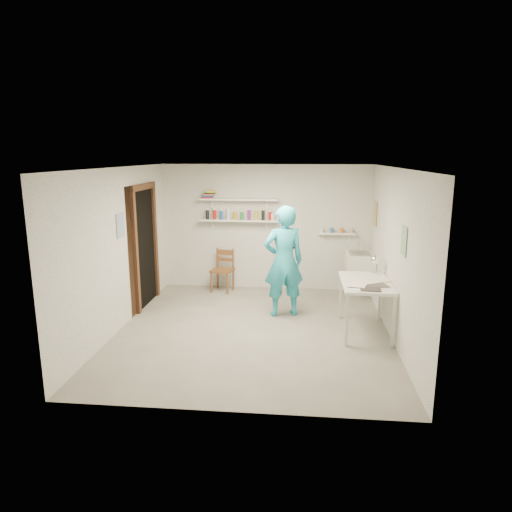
# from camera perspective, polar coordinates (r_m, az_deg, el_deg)

# --- Properties ---
(floor) EXTENTS (4.00, 4.50, 0.02)m
(floor) POSITION_cam_1_polar(r_m,az_deg,el_deg) (6.95, -0.33, -9.28)
(floor) COLOR slate
(floor) RESTS_ON ground
(ceiling) EXTENTS (4.00, 4.50, 0.02)m
(ceiling) POSITION_cam_1_polar(r_m,az_deg,el_deg) (6.45, -0.35, 11.08)
(ceiling) COLOR silver
(ceiling) RESTS_ON wall_back
(wall_back) EXTENTS (4.00, 0.02, 2.40)m
(wall_back) POSITION_cam_1_polar(r_m,az_deg,el_deg) (8.81, 1.18, 3.59)
(wall_back) COLOR silver
(wall_back) RESTS_ON ground
(wall_front) EXTENTS (4.00, 0.02, 2.40)m
(wall_front) POSITION_cam_1_polar(r_m,az_deg,el_deg) (4.43, -3.38, -5.60)
(wall_front) COLOR silver
(wall_front) RESTS_ON ground
(wall_left) EXTENTS (0.02, 4.50, 2.40)m
(wall_left) POSITION_cam_1_polar(r_m,az_deg,el_deg) (7.09, -16.72, 0.83)
(wall_left) COLOR silver
(wall_left) RESTS_ON ground
(wall_right) EXTENTS (0.02, 4.50, 2.40)m
(wall_right) POSITION_cam_1_polar(r_m,az_deg,el_deg) (6.70, 17.02, 0.14)
(wall_right) COLOR silver
(wall_right) RESTS_ON ground
(doorway_recess) EXTENTS (0.02, 0.90, 2.00)m
(doorway_recess) POSITION_cam_1_polar(r_m,az_deg,el_deg) (8.08, -13.72, 0.96)
(doorway_recess) COLOR black
(doorway_recess) RESTS_ON wall_left
(corridor_box) EXTENTS (1.40, 1.50, 2.10)m
(corridor_box) POSITION_cam_1_polar(r_m,az_deg,el_deg) (8.33, -18.35, 1.37)
(corridor_box) COLOR brown
(corridor_box) RESTS_ON ground
(door_lintel) EXTENTS (0.06, 1.05, 0.10)m
(door_lintel) POSITION_cam_1_polar(r_m,az_deg,el_deg) (7.94, -13.98, 8.40)
(door_lintel) COLOR brown
(door_lintel) RESTS_ON wall_left
(door_jamb_near) EXTENTS (0.06, 0.10, 2.00)m
(door_jamb_near) POSITION_cam_1_polar(r_m,az_deg,el_deg) (7.62, -14.80, 0.20)
(door_jamb_near) COLOR brown
(door_jamb_near) RESTS_ON ground
(door_jamb_far) EXTENTS (0.06, 0.10, 2.00)m
(door_jamb_far) POSITION_cam_1_polar(r_m,az_deg,el_deg) (8.54, -12.50, 1.63)
(door_jamb_far) COLOR brown
(door_jamb_far) RESTS_ON ground
(shelf_lower) EXTENTS (1.50, 0.22, 0.03)m
(shelf_lower) POSITION_cam_1_polar(r_m,az_deg,el_deg) (8.71, -2.17, 4.47)
(shelf_lower) COLOR white
(shelf_lower) RESTS_ON wall_back
(shelf_upper) EXTENTS (1.50, 0.22, 0.03)m
(shelf_upper) POSITION_cam_1_polar(r_m,az_deg,el_deg) (8.67, -2.19, 7.09)
(shelf_upper) COLOR white
(shelf_upper) RESTS_ON wall_back
(ledge_shelf) EXTENTS (0.70, 0.14, 0.03)m
(ledge_shelf) POSITION_cam_1_polar(r_m,az_deg,el_deg) (8.74, 10.01, 2.79)
(ledge_shelf) COLOR white
(ledge_shelf) RESTS_ON wall_back
(poster_left) EXTENTS (0.01, 0.28, 0.36)m
(poster_left) POSITION_cam_1_polar(r_m,az_deg,el_deg) (7.07, -16.58, 3.68)
(poster_left) COLOR #334C7F
(poster_left) RESTS_ON wall_left
(poster_right_a) EXTENTS (0.01, 0.34, 0.42)m
(poster_right_a) POSITION_cam_1_polar(r_m,az_deg,el_deg) (8.39, 14.67, 5.13)
(poster_right_a) COLOR #995933
(poster_right_a) RESTS_ON wall_right
(poster_right_b) EXTENTS (0.01, 0.30, 0.38)m
(poster_right_b) POSITION_cam_1_polar(r_m,az_deg,el_deg) (6.11, 17.98, 1.78)
(poster_right_b) COLOR #3F724C
(poster_right_b) RESTS_ON wall_right
(belfast_sink) EXTENTS (0.48, 0.60, 0.30)m
(belfast_sink) POSITION_cam_1_polar(r_m,az_deg,el_deg) (8.40, 12.85, -0.65)
(belfast_sink) COLOR white
(belfast_sink) RESTS_ON wall_right
(man) EXTENTS (0.76, 0.61, 1.80)m
(man) POSITION_cam_1_polar(r_m,az_deg,el_deg) (7.33, 3.48, -0.68)
(man) COLOR #27A6C4
(man) RESTS_ON ground
(wall_clock) EXTENTS (0.32, 0.13, 0.32)m
(wall_clock) POSITION_cam_1_polar(r_m,az_deg,el_deg) (7.47, 4.10, 1.92)
(wall_clock) COLOR beige
(wall_clock) RESTS_ON man
(wooden_chair) EXTENTS (0.46, 0.45, 0.83)m
(wooden_chair) POSITION_cam_1_polar(r_m,az_deg,el_deg) (8.73, -4.23, -1.80)
(wooden_chair) COLOR brown
(wooden_chair) RESTS_ON ground
(work_table) EXTENTS (0.70, 1.16, 0.78)m
(work_table) POSITION_cam_1_polar(r_m,az_deg,el_deg) (6.93, 13.44, -6.21)
(work_table) COLOR silver
(work_table) RESTS_ON ground
(desk_lamp) EXTENTS (0.15, 0.15, 0.15)m
(desk_lamp) POSITION_cam_1_polar(r_m,az_deg,el_deg) (7.24, 14.71, -0.47)
(desk_lamp) COLOR white
(desk_lamp) RESTS_ON work_table
(spray_cans) EXTENTS (1.32, 0.06, 0.17)m
(spray_cans) POSITION_cam_1_polar(r_m,az_deg,el_deg) (8.70, -2.17, 5.13)
(spray_cans) COLOR black
(spray_cans) RESTS_ON shelf_lower
(book_stack) EXTENTS (0.26, 0.14, 0.14)m
(book_stack) POSITION_cam_1_polar(r_m,az_deg,el_deg) (8.75, -5.86, 7.65)
(book_stack) COLOR red
(book_stack) RESTS_ON shelf_upper
(ledge_pots) EXTENTS (0.48, 0.07, 0.09)m
(ledge_pots) POSITION_cam_1_polar(r_m,az_deg,el_deg) (8.73, 10.02, 3.17)
(ledge_pots) COLOR silver
(ledge_pots) RESTS_ON ledge_shelf
(papers) EXTENTS (0.30, 0.22, 0.02)m
(papers) POSITION_cam_1_polar(r_m,az_deg,el_deg) (6.82, 13.61, -3.02)
(papers) COLOR silver
(papers) RESTS_ON work_table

